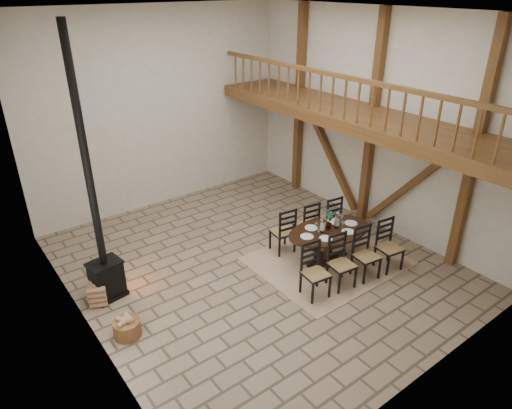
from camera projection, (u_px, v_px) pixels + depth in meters
ground at (255, 264)px, 9.78m from camera, size 8.00×8.00×0.00m
room_shell at (303, 117)px, 9.09m from camera, size 7.02×8.02×5.01m
rug at (327, 261)px, 9.86m from camera, size 3.00×2.50×0.02m
dining_table at (331, 247)px, 9.62m from camera, size 2.37×2.36×1.22m
wood_stove at (101, 245)px, 8.28m from camera, size 0.66×0.55×5.00m
log_basket at (127, 328)px, 7.75m from camera, size 0.47×0.47×0.38m
log_stack at (98, 292)px, 8.53m from camera, size 0.48×0.54×0.44m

